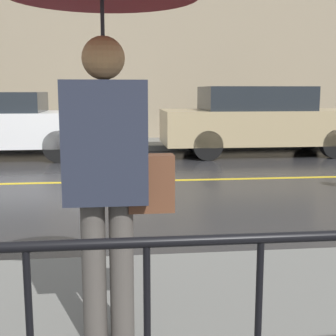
{
  "coord_description": "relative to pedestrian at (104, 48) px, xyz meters",
  "views": [
    {
      "loc": [
        1.22,
        -7.67,
        1.49
      ],
      "look_at": [
        1.72,
        -3.2,
        0.75
      ],
      "focal_mm": 50.0,
      "sensor_mm": 36.0,
      "label": 1
    }
  ],
  "objects": [
    {
      "name": "car_tan",
      "position": [
        3.42,
        8.26,
        -0.89
      ],
      "size": [
        4.66,
        1.78,
        1.59
      ],
      "color": "tan",
      "rests_on": "ground_plane"
    },
    {
      "name": "pedestrian",
      "position": [
        0.0,
        0.0,
        0.0
      ],
      "size": [
        0.96,
        0.96,
        2.02
      ],
      "rotation": [
        0.0,
        0.0,
        3.14
      ],
      "color": "#4C4742",
      "rests_on": "sidewalk_near"
    },
    {
      "name": "building_storefront",
      "position": [
        -1.17,
        11.36,
        1.24
      ],
      "size": [
        28.0,
        0.3,
        5.87
      ],
      "color": "gray",
      "rests_on": "ground_plane"
    },
    {
      "name": "sidewalk_far",
      "position": [
        -1.17,
        10.21,
        -1.63
      ],
      "size": [
        28.0,
        2.01,
        0.14
      ],
      "color": "slate",
      "rests_on": "ground_plane"
    },
    {
      "name": "ground_plane",
      "position": [
        -1.17,
        5.27,
        -1.7
      ],
      "size": [
        80.0,
        80.0,
        0.0
      ],
      "primitive_type": "plane",
      "color": "#262628"
    },
    {
      "name": "lane_marking",
      "position": [
        -1.17,
        5.27,
        -1.69
      ],
      "size": [
        25.2,
        0.12,
        0.01
      ],
      "color": "gold",
      "rests_on": "ground_plane"
    }
  ]
}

